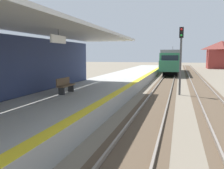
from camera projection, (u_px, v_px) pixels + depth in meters
station_platform at (84, 97)px, 15.25m from camera, size 5.00×80.00×0.91m
track_pair_nearest_platform at (160, 97)px, 17.95m from camera, size 2.34×120.00×0.16m
track_pair_middle at (209, 99)px, 17.05m from camera, size 2.34×120.00×0.16m
approaching_train at (172, 61)px, 42.32m from camera, size 2.93×19.60×4.76m
rail_signal_post at (181, 54)px, 18.61m from camera, size 0.32×0.34×5.20m
platform_bench at (65, 85)px, 14.06m from camera, size 0.45×1.60×0.88m
distant_trackside_house at (221, 54)px, 56.14m from camera, size 6.60×5.28×6.40m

